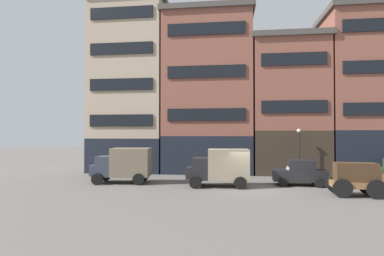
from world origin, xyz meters
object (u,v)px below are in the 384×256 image
cargo_wagon (356,177)px  pedestrian_officer (312,168)px  delivery_truck_near (220,166)px  sedan_dark (300,173)px  streetlamp_curbside (299,146)px  delivery_truck_far (123,164)px

cargo_wagon → pedestrian_officer: size_ratio=1.67×
pedestrian_officer → cargo_wagon: bearing=-80.1°
cargo_wagon → pedestrian_officer: cargo_wagon is taller
delivery_truck_near → pedestrian_officer: size_ratio=2.46×
cargo_wagon → sedan_dark: bearing=124.7°
delivery_truck_near → streetlamp_curbside: streetlamp_curbside is taller
cargo_wagon → streetlamp_curbside: 7.65m
delivery_truck_near → cargo_wagon: bearing=-16.2°
pedestrian_officer → delivery_truck_far: bearing=-168.8°
delivery_truck_near → streetlamp_curbside: bearing=37.5°
cargo_wagon → pedestrian_officer: 5.99m
delivery_truck_near → streetlamp_curbside: 8.19m
sedan_dark → delivery_truck_far: bearing=-177.7°
delivery_truck_far → sedan_dark: 12.94m
delivery_truck_far → streetlamp_curbside: (13.69, 4.25, 1.25)m
delivery_truck_near → streetlamp_curbside: (6.43, 4.93, 1.25)m
delivery_truck_near → delivery_truck_far: (-7.26, 0.68, 0.00)m
delivery_truck_far → pedestrian_officer: delivery_truck_far is taller
delivery_truck_near → delivery_truck_far: 7.30m
delivery_truck_near → pedestrian_officer: (7.11, 3.53, -0.44)m
pedestrian_officer → streetlamp_curbside: bearing=116.0°
sedan_dark → pedestrian_officer: (1.45, 2.33, 0.07)m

